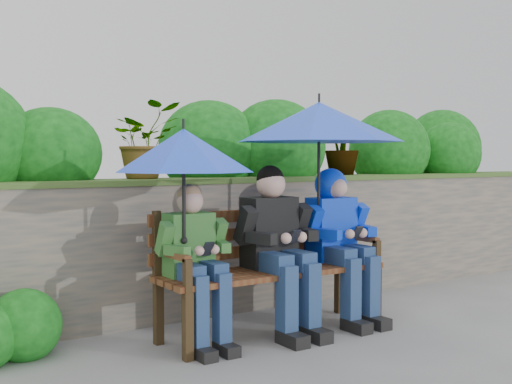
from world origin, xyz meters
TOP-DOWN VIEW (x-y plane):
  - ground at (0.00, 0.00)m, footprint 60.00×60.00m
  - garden_backdrop at (-0.07, 1.58)m, footprint 8.00×2.85m
  - park_bench at (0.04, 0.02)m, footprint 1.61×0.47m
  - boy_left at (-0.54, -0.05)m, footprint 0.44×0.51m
  - boy_middle at (0.07, -0.06)m, footprint 0.53×0.61m
  - boy_right at (0.62, -0.04)m, footprint 0.51×0.61m
  - umbrella_left at (-0.62, -0.04)m, footprint 0.88×0.88m
  - umbrella_right at (0.45, -0.02)m, footprint 1.18×1.18m

SIDE VIEW (x-z plane):
  - ground at x=0.00m, z-range 0.00..0.00m
  - park_bench at x=0.04m, z-range 0.06..0.91m
  - boy_left at x=-0.54m, z-range 0.07..1.08m
  - boy_middle at x=0.07m, z-range 0.06..1.19m
  - boy_right at x=0.62m, z-range 0.10..1.21m
  - garden_backdrop at x=-0.07m, z-range -0.23..1.54m
  - umbrella_left at x=-0.62m, z-range 0.85..1.61m
  - umbrella_right at x=0.45m, z-range 0.96..1.91m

